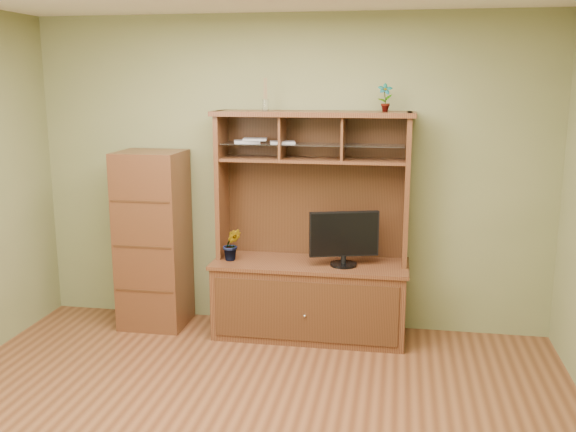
# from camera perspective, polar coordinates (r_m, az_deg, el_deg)

# --- Properties ---
(room) EXTENTS (4.54, 4.04, 2.74)m
(room) POSITION_cam_1_polar(r_m,az_deg,el_deg) (3.66, -5.29, -0.67)
(room) COLOR #532C17
(room) RESTS_ON ground
(media_hutch) EXTENTS (1.66, 0.61, 1.90)m
(media_hutch) POSITION_cam_1_polar(r_m,az_deg,el_deg) (5.47, 2.00, -5.33)
(media_hutch) COLOR #3F1E12
(media_hutch) RESTS_ON room
(monitor) EXTENTS (0.56, 0.22, 0.45)m
(monitor) POSITION_cam_1_polar(r_m,az_deg,el_deg) (5.26, 5.00, -1.91)
(monitor) COLOR black
(monitor) RESTS_ON media_hutch
(orchid_plant) EXTENTS (0.18, 0.16, 0.28)m
(orchid_plant) POSITION_cam_1_polar(r_m,az_deg,el_deg) (5.44, -5.01, -2.53)
(orchid_plant) COLOR #2C541C
(orchid_plant) RESTS_ON media_hutch
(top_plant) EXTENTS (0.13, 0.09, 0.23)m
(top_plant) POSITION_cam_1_polar(r_m,az_deg,el_deg) (5.25, 8.62, 10.38)
(top_plant) COLOR #326A25
(top_plant) RESTS_ON media_hutch
(reed_diffuser) EXTENTS (0.05, 0.05, 0.27)m
(reed_diffuser) POSITION_cam_1_polar(r_m,az_deg,el_deg) (5.36, -2.02, 10.44)
(reed_diffuser) COLOR silver
(reed_diffuser) RESTS_ON media_hutch
(magazines) EXTENTS (0.55, 0.21, 0.04)m
(magazines) POSITION_cam_1_polar(r_m,az_deg,el_deg) (5.39, -2.43, 6.67)
(magazines) COLOR #ABABB0
(magazines) RESTS_ON media_hutch
(side_cabinet) EXTENTS (0.55, 0.51, 1.55)m
(side_cabinet) POSITION_cam_1_polar(r_m,az_deg,el_deg) (5.75, -11.88, -2.07)
(side_cabinet) COLOR #3F1E12
(side_cabinet) RESTS_ON room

